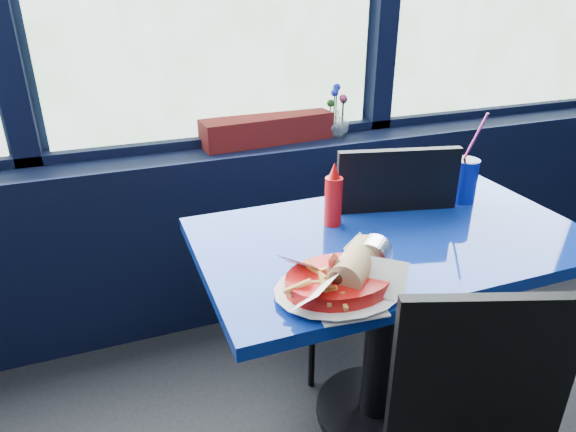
% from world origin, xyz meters
% --- Properties ---
extents(window_sill, '(5.00, 0.26, 0.80)m').
position_xyz_m(window_sill, '(0.00, 2.87, 0.40)').
color(window_sill, black).
rests_on(window_sill, ground).
extents(near_table, '(1.20, 0.70, 0.75)m').
position_xyz_m(near_table, '(0.30, 2.00, 0.57)').
color(near_table, black).
rests_on(near_table, ground).
extents(chair_near_back, '(0.52, 0.53, 0.96)m').
position_xyz_m(chair_near_back, '(0.38, 2.28, 0.55)').
color(chair_near_back, black).
rests_on(chair_near_back, ground).
extents(planter_box, '(0.60, 0.20, 0.12)m').
position_xyz_m(planter_box, '(0.19, 2.90, 0.86)').
color(planter_box, maroon).
rests_on(planter_box, window_sill).
extents(flower_vase, '(0.12, 0.13, 0.24)m').
position_xyz_m(flower_vase, '(0.53, 2.88, 0.87)').
color(flower_vase, silver).
rests_on(flower_vase, window_sill).
extents(food_basket, '(0.36, 0.36, 0.11)m').
position_xyz_m(food_basket, '(0.01, 1.77, 0.79)').
color(food_basket, red).
rests_on(food_basket, near_table).
extents(ketchup_bottle, '(0.06, 0.06, 0.21)m').
position_xyz_m(ketchup_bottle, '(0.16, 2.13, 0.84)').
color(ketchup_bottle, red).
rests_on(ketchup_bottle, near_table).
extents(soda_cup, '(0.10, 0.10, 0.32)m').
position_xyz_m(soda_cup, '(0.67, 2.15, 0.83)').
color(soda_cup, '#0D1B99').
rests_on(soda_cup, near_table).
extents(napkin, '(0.18, 0.18, 0.00)m').
position_xyz_m(napkin, '(-0.00, 1.72, 0.75)').
color(napkin, white).
rests_on(napkin, near_table).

